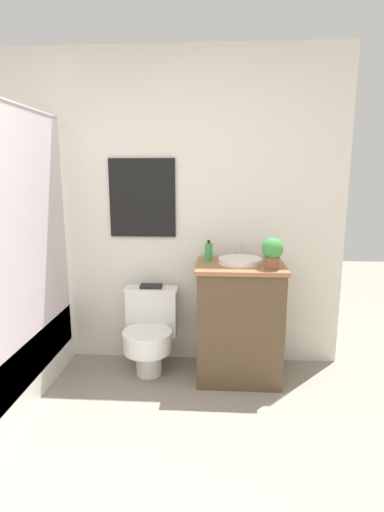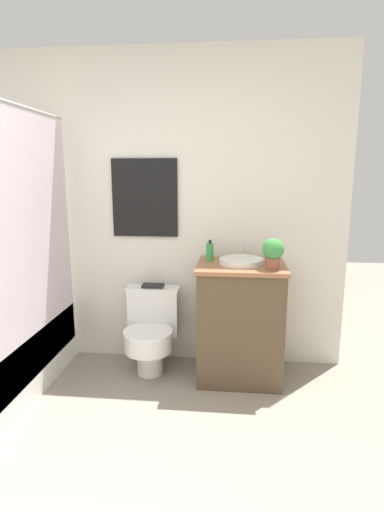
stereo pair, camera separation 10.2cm
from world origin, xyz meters
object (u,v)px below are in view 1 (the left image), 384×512
(potted_plant, at_px, (272,251))
(book_on_tank, at_px, (151,286))
(toilet, at_px, (150,330))
(soap_bottle, at_px, (209,252))
(sink, at_px, (240,261))

(potted_plant, distance_m, book_on_tank, 1.02)
(toilet, bearing_deg, book_on_tank, 90.00)
(soap_bottle, xyz_separation_m, potted_plant, (0.45, -0.23, 0.05))
(toilet, distance_m, potted_plant, 1.15)
(potted_plant, xyz_separation_m, book_on_tank, (-0.91, 0.28, -0.35))
(sink, height_order, potted_plant, potted_plant)
(sink, distance_m, book_on_tank, 0.75)
(soap_bottle, height_order, book_on_tank, soap_bottle)
(soap_bottle, xyz_separation_m, book_on_tank, (-0.46, 0.06, -0.30))
(sink, bearing_deg, book_on_tank, 169.45)
(soap_bottle, bearing_deg, toilet, -172.71)
(toilet, xyz_separation_m, book_on_tank, (0.00, 0.12, 0.33))
(book_on_tank, bearing_deg, potted_plant, -17.37)
(toilet, relative_size, potted_plant, 2.98)
(toilet, relative_size, book_on_tank, 3.82)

